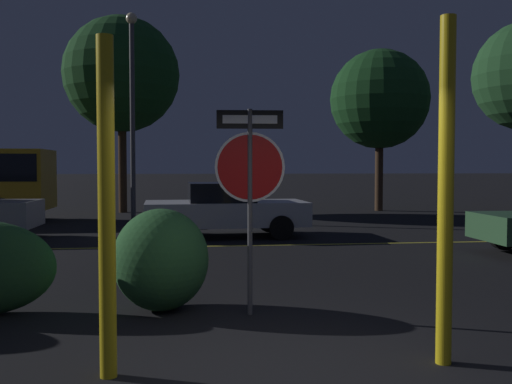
% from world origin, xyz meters
% --- Properties ---
extents(ground_plane, '(260.00, 260.00, 0.00)m').
position_xyz_m(ground_plane, '(0.00, 0.00, 0.00)').
color(ground_plane, black).
extents(road_center_stripe, '(40.49, 0.12, 0.01)m').
position_xyz_m(road_center_stripe, '(0.00, 8.02, 0.00)').
color(road_center_stripe, gold).
rests_on(road_center_stripe, ground_plane).
extents(stop_sign, '(0.84, 0.07, 2.48)m').
position_xyz_m(stop_sign, '(-0.14, 2.07, 1.75)').
color(stop_sign, '#4C4C51').
rests_on(stop_sign, ground_plane).
extents(yellow_pole_left, '(0.14, 0.14, 2.89)m').
position_xyz_m(yellow_pole_left, '(-1.55, 0.18, 1.44)').
color(yellow_pole_left, yellow).
rests_on(yellow_pole_left, ground_plane).
extents(yellow_pole_right, '(0.14, 0.14, 3.13)m').
position_xyz_m(yellow_pole_right, '(1.43, 0.16, 1.57)').
color(yellow_pole_right, yellow).
rests_on(yellow_pole_right, ground_plane).
extents(hedge_bush_2, '(1.18, 1.17, 1.27)m').
position_xyz_m(hedge_bush_2, '(-1.21, 2.40, 0.64)').
color(hedge_bush_2, '#2D6633').
rests_on(hedge_bush_2, ground_plane).
extents(passing_car_2, '(4.22, 2.12, 1.38)m').
position_xyz_m(passing_car_2, '(0.05, 9.75, 0.70)').
color(passing_car_2, silver).
rests_on(passing_car_2, ground_plane).
extents(street_lamp, '(0.36, 0.36, 6.75)m').
position_xyz_m(street_lamp, '(-2.67, 14.25, 3.96)').
color(street_lamp, '#4C4C51').
rests_on(street_lamp, ground_plane).
extents(tree_0, '(3.96, 3.96, 6.45)m').
position_xyz_m(tree_0, '(6.76, 17.46, 4.46)').
color(tree_0, '#422D1E').
rests_on(tree_0, ground_plane).
extents(tree_2, '(4.42, 4.42, 7.53)m').
position_xyz_m(tree_2, '(-3.40, 17.79, 5.31)').
color(tree_2, '#422D1E').
rests_on(tree_2, ground_plane).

